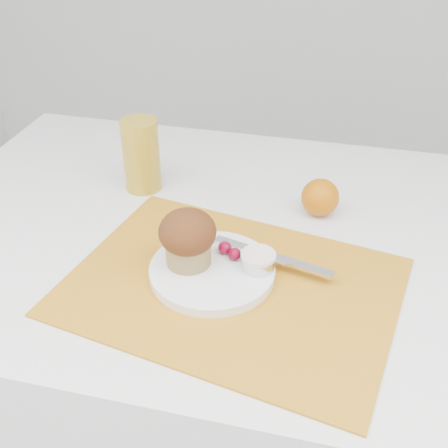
% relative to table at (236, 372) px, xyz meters
% --- Properties ---
extents(table, '(1.20, 0.80, 0.75)m').
position_rel_table_xyz_m(table, '(0.00, 0.00, 0.00)').
color(table, white).
rests_on(table, ground).
extents(placemat, '(0.56, 0.45, 0.00)m').
position_rel_table_xyz_m(placemat, '(0.02, -0.16, 0.38)').
color(placemat, orange).
rests_on(placemat, table).
extents(plate, '(0.25, 0.25, 0.02)m').
position_rel_table_xyz_m(plate, '(-0.01, -0.14, 0.39)').
color(plate, white).
rests_on(plate, placemat).
extents(ramekin, '(0.06, 0.06, 0.02)m').
position_rel_table_xyz_m(ramekin, '(0.06, -0.12, 0.41)').
color(ramekin, silver).
rests_on(ramekin, plate).
extents(cream, '(0.07, 0.07, 0.01)m').
position_rel_table_xyz_m(cream, '(0.06, -0.12, 0.42)').
color(cream, white).
rests_on(cream, ramekin).
extents(raspberry_near, '(0.02, 0.02, 0.02)m').
position_rel_table_xyz_m(raspberry_near, '(-0.00, -0.10, 0.41)').
color(raspberry_near, '#62021B').
rests_on(raspberry_near, plate).
extents(raspberry_far, '(0.02, 0.02, 0.02)m').
position_rel_table_xyz_m(raspberry_far, '(0.02, -0.11, 0.41)').
color(raspberry_far, '#520213').
rests_on(raspberry_far, plate).
extents(butter_knife, '(0.20, 0.07, 0.01)m').
position_rel_table_xyz_m(butter_knife, '(0.08, -0.09, 0.40)').
color(butter_knife, silver).
rests_on(butter_knife, plate).
extents(orange, '(0.07, 0.07, 0.07)m').
position_rel_table_xyz_m(orange, '(0.13, 0.09, 0.41)').
color(orange, '#C86807').
rests_on(orange, table).
extents(juice_glass, '(0.08, 0.08, 0.14)m').
position_rel_table_xyz_m(juice_glass, '(-0.22, 0.11, 0.45)').
color(juice_glass, gold).
rests_on(juice_glass, table).
extents(muffin, '(0.09, 0.09, 0.09)m').
position_rel_table_xyz_m(muffin, '(-0.05, -0.13, 0.44)').
color(muffin, '#9E834C').
rests_on(muffin, plate).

